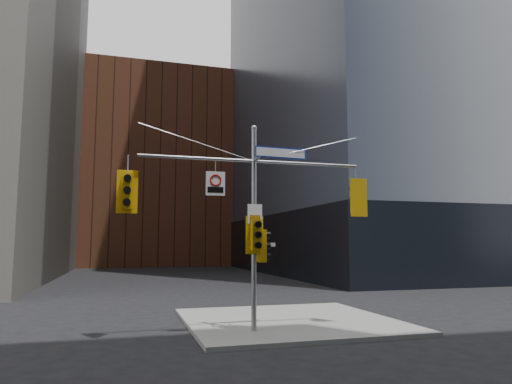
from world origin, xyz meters
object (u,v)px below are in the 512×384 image
traffic_light_east_arm (356,198)px  regulatory_sign_arm (216,183)px  traffic_light_pole_side (263,246)px  traffic_light_pole_front (256,235)px  street_sign_blade (281,153)px  signal_assembly (254,206)px  traffic_light_west_arm (127,191)px

traffic_light_east_arm → regulatory_sign_arm: (-5.36, -0.02, 0.38)m
traffic_light_east_arm → traffic_light_pole_side: (-3.66, 0.01, -1.78)m
traffic_light_pole_front → regulatory_sign_arm: size_ratio=1.57×
street_sign_blade → regulatory_sign_arm: street_sign_blade is taller
traffic_light_pole_front → regulatory_sign_arm: bearing=167.0°
traffic_light_pole_side → signal_assembly: bearing=90.4°
traffic_light_pole_side → street_sign_blade: street_sign_blade is taller
traffic_light_pole_side → traffic_light_west_arm: bearing=89.0°
traffic_light_west_arm → traffic_light_pole_side: 4.94m
traffic_light_east_arm → street_sign_blade: 3.36m
traffic_light_east_arm → regulatory_sign_arm: bearing=-0.9°
signal_assembly → traffic_light_pole_side: (0.33, 0.01, -1.39)m
traffic_light_pole_front → street_sign_blade: (1.01, 0.27, 2.96)m
traffic_light_pole_side → traffic_light_pole_front: size_ratio=0.87×
traffic_light_west_arm → street_sign_blade: street_sign_blade is taller
traffic_light_west_arm → street_sign_blade: 5.51m
signal_assembly → traffic_light_pole_front: 1.06m
signal_assembly → traffic_light_west_arm: 4.30m
traffic_light_pole_side → regulatory_sign_arm: bearing=90.0°
traffic_light_east_arm → regulatory_sign_arm: 5.38m
traffic_light_pole_front → regulatory_sign_arm: regulatory_sign_arm is taller
traffic_light_east_arm → street_sign_blade: bearing=-1.1°
signal_assembly → traffic_light_pole_side: size_ratio=7.09×
signal_assembly → regulatory_sign_arm: bearing=-179.2°
street_sign_blade → regulatory_sign_arm: bearing=176.9°
traffic_light_east_arm → street_sign_blade: street_sign_blade is taller
traffic_light_east_arm → traffic_light_pole_side: 4.07m
traffic_light_east_arm → traffic_light_pole_side: size_ratio=1.26×
traffic_light_pole_front → street_sign_blade: bearing=12.2°
traffic_light_west_arm → regulatory_sign_arm: 2.93m
street_sign_blade → signal_assembly: bearing=176.5°
traffic_light_pole_front → street_sign_blade: 3.13m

